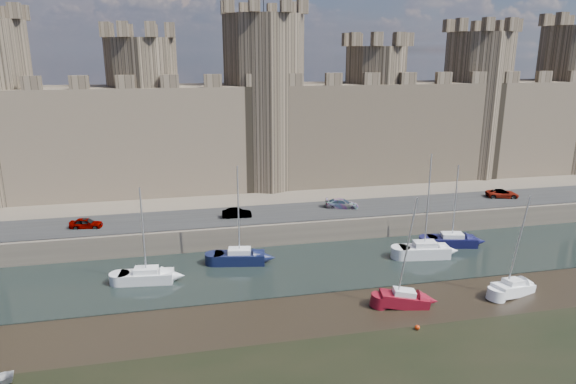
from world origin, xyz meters
name	(u,v)px	position (x,y,z in m)	size (l,w,h in m)	color
water_channel	(287,268)	(0.00, 24.00, 0.04)	(160.00, 12.00, 0.08)	black
quay	(242,174)	(0.00, 60.00, 1.25)	(160.00, 60.00, 2.50)	#4C443A
road	(269,214)	(0.00, 34.00, 2.55)	(160.00, 7.00, 0.10)	black
castle	(246,120)	(-0.64, 48.00, 11.67)	(108.50, 11.00, 29.00)	#42382B
car_0	(86,223)	(-20.09, 33.31, 3.08)	(1.36, 3.39, 1.16)	gray
car_1	(237,213)	(-3.85, 33.48, 3.05)	(1.17, 3.36, 1.11)	gray
car_2	(342,204)	(9.01, 34.47, 3.07)	(1.61, 3.96, 1.15)	gray
car_3	(502,194)	(30.72, 34.38, 3.06)	(1.86, 4.03, 1.12)	gray
sailboat_0	(146,276)	(-13.52, 23.57, 0.73)	(5.06, 2.43, 9.12)	silver
sailboat_1	(240,257)	(-4.50, 26.10, 0.80)	(5.31, 2.81, 10.12)	black
sailboat_2	(424,250)	(14.55, 23.63, 0.86)	(5.31, 2.66, 10.97)	silver
sailboat_3	(452,240)	(19.06, 26.03, 0.73)	(5.53, 3.15, 9.14)	black
sailboat_4	(404,298)	(8.01, 14.28, 0.71)	(4.33, 2.35, 9.58)	maroon
sailboat_5	(513,287)	(18.40, 14.28, 0.67)	(4.51, 2.82, 9.10)	white
buoy_1	(417,327)	(7.43, 10.50, 0.20)	(0.39, 0.39, 0.39)	red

